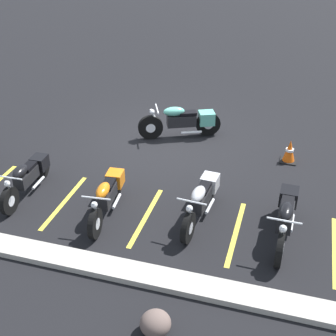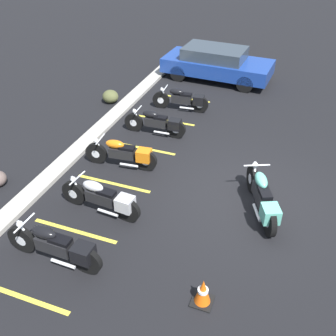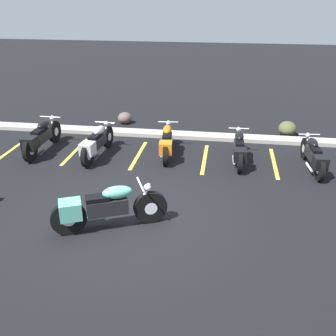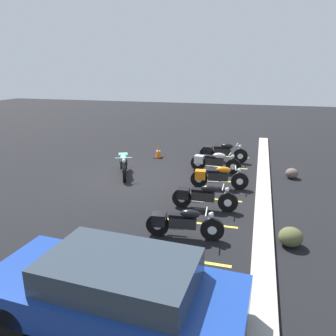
# 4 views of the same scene
# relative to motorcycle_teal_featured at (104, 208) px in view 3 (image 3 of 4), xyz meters

# --- Properties ---
(ground) EXTENTS (60.00, 60.00, 0.00)m
(ground) POSITION_rel_motorcycle_teal_featured_xyz_m (0.42, 0.45, -0.48)
(ground) COLOR black
(motorcycle_teal_featured) EXTENTS (2.13, 1.11, 0.90)m
(motorcycle_teal_featured) POSITION_rel_motorcycle_teal_featured_xyz_m (0.00, 0.00, 0.00)
(motorcycle_teal_featured) COLOR black
(motorcycle_teal_featured) RESTS_ON ground
(parked_bike_0) EXTENTS (0.62, 2.21, 0.87)m
(parked_bike_0) POSITION_rel_motorcycle_teal_featured_xyz_m (-2.99, 3.59, -0.01)
(parked_bike_0) COLOR black
(parked_bike_0) RESTS_ON ground
(parked_bike_1) EXTENTS (0.59, 2.12, 0.83)m
(parked_bike_1) POSITION_rel_motorcycle_teal_featured_xyz_m (-1.29, 3.46, -0.03)
(parked_bike_1) COLOR black
(parked_bike_1) RESTS_ON ground
(parked_bike_2) EXTENTS (0.60, 2.07, 0.81)m
(parked_bike_2) POSITION_rel_motorcycle_teal_featured_xyz_m (0.63, 3.85, -0.04)
(parked_bike_2) COLOR black
(parked_bike_2) RESTS_ON ground
(parked_bike_3) EXTENTS (0.56, 2.01, 0.79)m
(parked_bike_3) POSITION_rel_motorcycle_teal_featured_xyz_m (2.62, 3.66, -0.06)
(parked_bike_3) COLOR black
(parked_bike_3) RESTS_ON ground
(parked_bike_4) EXTENTS (0.56, 1.99, 0.78)m
(parked_bike_4) POSITION_rel_motorcycle_teal_featured_xyz_m (4.51, 3.47, -0.06)
(parked_bike_4) COLOR black
(parked_bike_4) RESTS_ON ground
(concrete_curb) EXTENTS (18.00, 0.50, 0.12)m
(concrete_curb) POSITION_rel_motorcycle_teal_featured_xyz_m (0.42, 5.51, -0.42)
(concrete_curb) COLOR #A8A399
(concrete_curb) RESTS_ON ground
(landscape_rock_0) EXTENTS (0.68, 0.68, 0.40)m
(landscape_rock_0) POSITION_rel_motorcycle_teal_featured_xyz_m (-1.29, 6.58, -0.28)
(landscape_rock_0) COLOR brown
(landscape_rock_0) RESTS_ON ground
(landscape_rock_1) EXTENTS (0.65, 0.67, 0.47)m
(landscape_rock_1) POSITION_rel_motorcycle_teal_featured_xyz_m (4.19, 6.14, -0.24)
(landscape_rock_1) COLOR #505330
(landscape_rock_1) RESTS_ON ground
(stall_line_0) EXTENTS (0.10, 2.10, 0.00)m
(stall_line_0) POSITION_rel_motorcycle_teal_featured_xyz_m (-3.98, 3.80, -0.47)
(stall_line_0) COLOR gold
(stall_line_0) RESTS_ON ground
(stall_line_1) EXTENTS (0.10, 2.10, 0.00)m
(stall_line_1) POSITION_rel_motorcycle_teal_featured_xyz_m (-2.09, 3.80, -0.47)
(stall_line_1) COLOR gold
(stall_line_1) RESTS_ON ground
(stall_line_2) EXTENTS (0.10, 2.10, 0.00)m
(stall_line_2) POSITION_rel_motorcycle_teal_featured_xyz_m (-0.19, 3.80, -0.47)
(stall_line_2) COLOR gold
(stall_line_2) RESTS_ON ground
(stall_line_3) EXTENTS (0.10, 2.10, 0.00)m
(stall_line_3) POSITION_rel_motorcycle_teal_featured_xyz_m (1.70, 3.80, -0.47)
(stall_line_3) COLOR gold
(stall_line_3) RESTS_ON ground
(stall_line_4) EXTENTS (0.10, 2.10, 0.00)m
(stall_line_4) POSITION_rel_motorcycle_teal_featured_xyz_m (3.60, 3.80, -0.47)
(stall_line_4) COLOR gold
(stall_line_4) RESTS_ON ground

